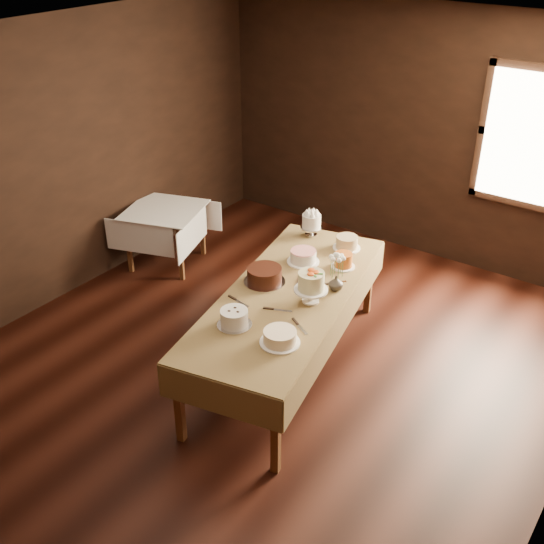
{
  "coord_description": "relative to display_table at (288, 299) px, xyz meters",
  "views": [
    {
      "loc": [
        2.78,
        -3.69,
        3.7
      ],
      "look_at": [
        0.0,
        0.2,
        0.95
      ],
      "focal_mm": 43.29,
      "sensor_mm": 36.0,
      "label": 1
    }
  ],
  "objects": [
    {
      "name": "wall_left",
      "position": [
        -2.65,
        -0.22,
        0.68
      ],
      "size": [
        0.02,
        6.0,
        2.8
      ],
      "primitive_type": "cube",
      "color": "black",
      "rests_on": "ground"
    },
    {
      "name": "cake_swirl",
      "position": [
        -0.07,
        -0.64,
        0.12
      ],
      "size": [
        0.28,
        0.28,
        0.14
      ],
      "color": "silver",
      "rests_on": "display_table"
    },
    {
      "name": "display_table",
      "position": [
        0.0,
        0.0,
        0.0
      ],
      "size": [
        1.48,
        2.67,
        0.78
      ],
      "rotation": [
        0.0,
        0.0,
        0.21
      ],
      "color": "#502B14",
      "rests_on": "ground"
    },
    {
      "name": "cake_server_d",
      "position": [
        0.26,
        0.4,
        0.06
      ],
      "size": [
        0.17,
        0.21,
        0.01
      ],
      "primitive_type": "cube",
      "rotation": [
        0.0,
        0.0,
        0.91
      ],
      "color": "silver",
      "rests_on": "display_table"
    },
    {
      "name": "ceiling",
      "position": [
        -0.15,
        -0.22,
        2.08
      ],
      "size": [
        5.0,
        6.0,
        0.01
      ],
      "primitive_type": "cube",
      "color": "beige",
      "rests_on": "wall_back"
    },
    {
      "name": "cake_server_c",
      "position": [
        -0.08,
        0.3,
        0.06
      ],
      "size": [
        0.13,
        0.22,
        0.01
      ],
      "primitive_type": "cube",
      "rotation": [
        0.0,
        0.0,
        2.04
      ],
      "color": "silver",
      "rests_on": "display_table"
    },
    {
      "name": "cake_speckled",
      "position": [
        -0.0,
        1.0,
        0.12
      ],
      "size": [
        0.26,
        0.26,
        0.12
      ],
      "color": "white",
      "rests_on": "display_table"
    },
    {
      "name": "cake_lattice",
      "position": [
        -0.19,
        0.53,
        0.11
      ],
      "size": [
        0.3,
        0.3,
        0.11
      ],
      "color": "white",
      "rests_on": "display_table"
    },
    {
      "name": "cake_flowers",
      "position": [
        0.23,
        0.0,
        0.18
      ],
      "size": [
        0.3,
        0.3,
        0.29
      ],
      "color": "white",
      "rests_on": "display_table"
    },
    {
      "name": "cake_caramel",
      "position": [
        0.15,
        0.67,
        0.12
      ],
      "size": [
        0.22,
        0.22,
        0.14
      ],
      "color": "white",
      "rests_on": "display_table"
    },
    {
      "name": "side_table",
      "position": [
        -2.22,
        0.81,
        -0.13
      ],
      "size": [
        1.02,
        1.02,
        0.67
      ],
      "rotation": [
        0.0,
        0.0,
        0.33
      ],
      "color": "#502B14",
      "rests_on": "ground"
    },
    {
      "name": "window",
      "position": [
        1.15,
        2.72,
        0.88
      ],
      "size": [
        1.1,
        0.05,
        1.3
      ],
      "primitive_type": "cube",
      "color": "#FFEABF",
      "rests_on": "wall_back"
    },
    {
      "name": "floor",
      "position": [
        -0.15,
        -0.22,
        -0.72
      ],
      "size": [
        5.0,
        6.0,
        0.01
      ],
      "primitive_type": "cube",
      "color": "black",
      "rests_on": "ground"
    },
    {
      "name": "cake_server_a",
      "position": [
        0.12,
        -0.24,
        0.06
      ],
      "size": [
        0.23,
        0.12,
        0.01
      ],
      "primitive_type": "cube",
      "rotation": [
        0.0,
        0.0,
        0.41
      ],
      "color": "silver",
      "rests_on": "display_table"
    },
    {
      "name": "cake_meringue",
      "position": [
        -0.43,
        1.03,
        0.17
      ],
      "size": [
        0.23,
        0.23,
        0.24
      ],
      "color": "silver",
      "rests_on": "display_table"
    },
    {
      "name": "cake_server_e",
      "position": [
        -0.21,
        -0.35,
        0.06
      ],
      "size": [
        0.24,
        0.06,
        0.01
      ],
      "primitive_type": "cube",
      "rotation": [
        0.0,
        0.0,
        -0.16
      ],
      "color": "silver",
      "rests_on": "display_table"
    },
    {
      "name": "cake_cream",
      "position": [
        0.35,
        -0.62,
        0.11
      ],
      "size": [
        0.32,
        0.32,
        0.11
      ],
      "color": "white",
      "rests_on": "display_table"
    },
    {
      "name": "wall_back",
      "position": [
        -0.15,
        2.78,
        0.68
      ],
      "size": [
        5.0,
        0.02,
        2.8
      ],
      "primitive_type": "cube",
      "color": "black",
      "rests_on": "ground"
    },
    {
      "name": "flower_vase",
      "position": [
        0.3,
        0.29,
        0.12
      ],
      "size": [
        0.16,
        0.16,
        0.13
      ],
      "primitive_type": "imported",
      "rotation": [
        0.0,
        0.0,
        3.53
      ],
      "color": "#2D2823",
      "rests_on": "display_table"
    },
    {
      "name": "cake_chocolate",
      "position": [
        -0.27,
        0.03,
        0.13
      ],
      "size": [
        0.42,
        0.42,
        0.14
      ],
      "color": "silver",
      "rests_on": "display_table"
    },
    {
      "name": "flower_bouquet",
      "position": [
        0.3,
        0.29,
        0.31
      ],
      "size": [
        0.14,
        0.14,
        0.2
      ],
      "primitive_type": null,
      "color": "white",
      "rests_on": "flower_vase"
    },
    {
      "name": "cake_server_b",
      "position": [
        0.4,
        -0.38,
        0.06
      ],
      "size": [
        0.22,
        0.14,
        0.01
      ],
      "primitive_type": "cube",
      "rotation": [
        0.0,
        0.0,
        -0.51
      ],
      "color": "silver",
      "rests_on": "display_table"
    }
  ]
}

